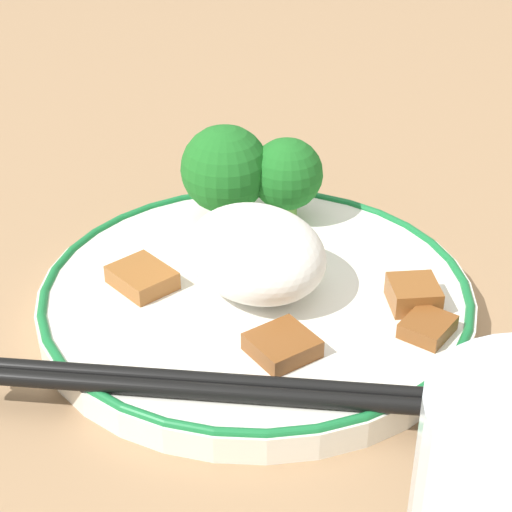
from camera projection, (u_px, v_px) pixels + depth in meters
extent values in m
plane|color=#9E7A56|center=(256.00, 310.00, 0.47)|extent=(3.00, 3.00, 0.00)
cylinder|color=white|center=(256.00, 299.00, 0.47)|extent=(0.23, 0.23, 0.01)
torus|color=#197238|center=(256.00, 287.00, 0.46)|extent=(0.23, 0.23, 0.00)
ellipsoid|color=white|center=(255.00, 254.00, 0.45)|extent=(0.08, 0.07, 0.04)
cylinder|color=#72AD4C|center=(286.00, 208.00, 0.52)|extent=(0.01, 0.01, 0.01)
sphere|color=#1E6B23|center=(287.00, 174.00, 0.51)|extent=(0.04, 0.04, 0.04)
cylinder|color=#72AD4C|center=(226.00, 208.00, 0.53)|extent=(0.02, 0.02, 0.01)
sphere|color=#1E6B23|center=(225.00, 169.00, 0.51)|extent=(0.05, 0.05, 0.05)
cube|color=#995B28|center=(142.00, 278.00, 0.46)|extent=(0.04, 0.03, 0.01)
cube|color=brown|center=(428.00, 327.00, 0.42)|extent=(0.03, 0.03, 0.01)
cube|color=#9E6633|center=(219.00, 262.00, 0.48)|extent=(0.03, 0.03, 0.01)
cube|color=brown|center=(413.00, 294.00, 0.45)|extent=(0.03, 0.03, 0.01)
cube|color=brown|center=(282.00, 345.00, 0.41)|extent=(0.03, 0.03, 0.01)
cylinder|color=black|center=(236.00, 394.00, 0.38)|extent=(0.17, 0.19, 0.01)
cylinder|color=black|center=(238.00, 382.00, 0.39)|extent=(0.17, 0.19, 0.01)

